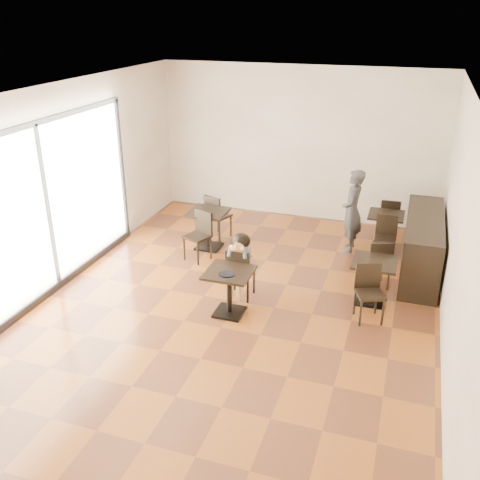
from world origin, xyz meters
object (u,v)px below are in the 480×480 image
at_px(child_table, 229,293).
at_px(child, 241,266).
at_px(cafe_table_back, 384,231).
at_px(chair_mid_a, 377,263).
at_px(chair_left_b, 197,237).
at_px(chair_left_a, 219,216).
at_px(chair_back_a, 389,218).
at_px(chair_mid_b, 370,294).
at_px(cafe_table_left, 208,229).
at_px(chair_back_b, 385,239).
at_px(child_chair, 241,272).
at_px(cafe_table_mid, 373,282).
at_px(adult_patron, 352,211).

relative_size(child_table, child, 0.66).
bearing_deg(cafe_table_back, chair_mid_a, -90.01).
bearing_deg(chair_left_b, chair_left_a, 111.08).
bearing_deg(cafe_table_back, chair_back_a, 85.38).
height_order(child_table, chair_left_b, chair_left_b).
xyz_separation_m(cafe_table_back, chair_left_b, (-3.17, -1.60, 0.10)).
bearing_deg(chair_mid_b, cafe_table_left, 130.48).
xyz_separation_m(cafe_table_left, chair_back_b, (3.22, 0.50, 0.04)).
bearing_deg(chair_back_b, cafe_table_left, -173.39).
bearing_deg(chair_mid_a, child, 5.43).
xyz_separation_m(child_chair, chair_left_b, (-1.18, 1.04, 0.02)).
bearing_deg(chair_mid_a, chair_back_a, -113.07).
bearing_deg(chair_left_a, cafe_table_back, -149.87).
relative_size(child_table, cafe_table_back, 1.04).
height_order(chair_back_a, chair_back_b, same).
height_order(cafe_table_back, chair_mid_b, chair_mid_b).
relative_size(child_chair, chair_left_b, 0.96).
relative_size(cafe_table_mid, chair_mid_a, 0.83).
distance_m(chair_left_b, chair_back_b, 3.39).
distance_m(adult_patron, chair_left_b, 2.90).
xyz_separation_m(cafe_table_left, chair_mid_b, (3.17, -1.66, 0.05)).
height_order(adult_patron, chair_back_b, adult_patron).
height_order(cafe_table_back, chair_left_a, chair_left_a).
relative_size(adult_patron, chair_left_b, 1.75).
bearing_deg(chair_back_b, child_chair, -136.53).
relative_size(child_chair, chair_mid_b, 1.01).
bearing_deg(chair_mid_b, chair_back_b, 66.93).
bearing_deg(cafe_table_back, chair_left_b, -153.17).
distance_m(child, cafe_table_left, 1.99).
xyz_separation_m(child_chair, child, (0.00, 0.00, 0.11)).
xyz_separation_m(child_table, chair_left_b, (-1.18, 1.59, 0.09)).
distance_m(cafe_table_left, chair_left_b, 0.56).
distance_m(cafe_table_mid, chair_left_b, 3.21).
xyz_separation_m(child_table, child_chair, (0.00, 0.55, 0.07)).
bearing_deg(child_table, chair_left_a, 113.64).
relative_size(cafe_table_back, chair_mid_b, 0.81).
bearing_deg(chair_back_a, chair_back_b, 87.69).
height_order(adult_patron, cafe_table_left, adult_patron).
relative_size(child_chair, child, 0.79).
distance_m(child_table, cafe_table_mid, 2.24).
xyz_separation_m(chair_mid_a, chair_left_b, (-3.17, 0.01, 0.02)).
height_order(cafe_table_left, chair_left_b, chair_left_b).
distance_m(chair_mid_b, chair_left_b, 3.36).
bearing_deg(chair_mid_b, child, 156.10).
height_order(child_chair, child, child).
relative_size(cafe_table_mid, chair_back_b, 0.86).
bearing_deg(cafe_table_back, child_chair, -127.02).
xyz_separation_m(chair_mid_a, chair_back_a, (0.04, 2.17, -0.01)).
height_order(cafe_table_mid, chair_left_b, chair_left_b).
height_order(child, chair_mid_a, child).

